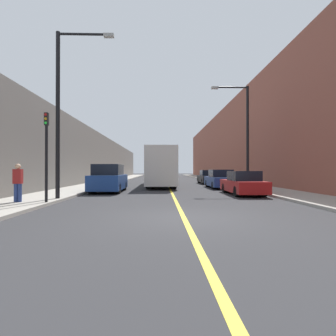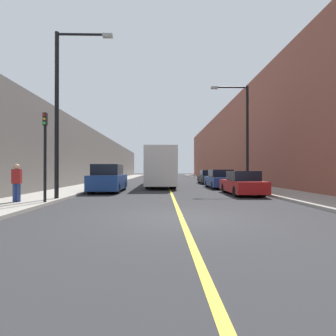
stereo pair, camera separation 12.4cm
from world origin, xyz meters
TOP-DOWN VIEW (x-y plane):
  - ground_plane at (0.00, 0.00)m, footprint 200.00×200.00m
  - sidewalk_left at (-7.00, 30.00)m, footprint 3.02×72.00m
  - sidewalk_right at (7.00, 30.00)m, footprint 3.02×72.00m
  - building_row_left at (-10.50, 30.00)m, footprint 4.00×72.00m
  - building_row_right at (10.50, 30.00)m, footprint 4.00×72.00m
  - road_center_line at (0.00, 30.00)m, footprint 0.16×72.00m
  - bus at (-0.70, 16.80)m, footprint 2.49×12.28m
  - parked_suv_left at (-4.30, 9.75)m, footprint 1.98×4.56m
  - car_right_near at (4.31, 7.63)m, footprint 1.77×4.48m
  - car_right_mid at (4.21, 13.36)m, footprint 1.89×4.52m
  - car_right_far at (4.43, 20.19)m, footprint 1.79×4.51m
  - street_lamp_left at (-5.54, 4.66)m, footprint 2.84×0.24m
  - street_lamp_right at (5.53, 11.14)m, footprint 2.84×0.24m
  - traffic_light at (-5.69, 3.16)m, footprint 0.16×0.18m
  - pedestrian at (-6.95, 3.26)m, footprint 0.36×0.23m

SIDE VIEW (x-z plane):
  - ground_plane at x=0.00m, z-range 0.00..0.00m
  - road_center_line at x=0.00m, z-range 0.00..0.01m
  - sidewalk_left at x=-7.00m, z-range 0.00..0.13m
  - sidewalk_right at x=7.00m, z-range 0.00..0.13m
  - car_right_near at x=4.31m, z-range -0.07..1.39m
  - car_right_far at x=4.43m, z-range -0.07..1.42m
  - car_right_mid at x=4.21m, z-range -0.08..1.46m
  - parked_suv_left at x=-4.30m, z-range -0.07..1.82m
  - pedestrian at x=-6.95m, z-range 0.16..1.82m
  - bus at x=-0.70m, z-range 0.12..3.46m
  - traffic_light at x=-5.69m, z-range 0.31..4.18m
  - building_row_left at x=-10.50m, z-range 0.00..6.22m
  - street_lamp_right at x=5.53m, z-range 0.70..8.38m
  - street_lamp_left at x=-5.54m, z-range 0.70..8.88m
  - building_row_right at x=10.50m, z-range 0.00..10.63m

